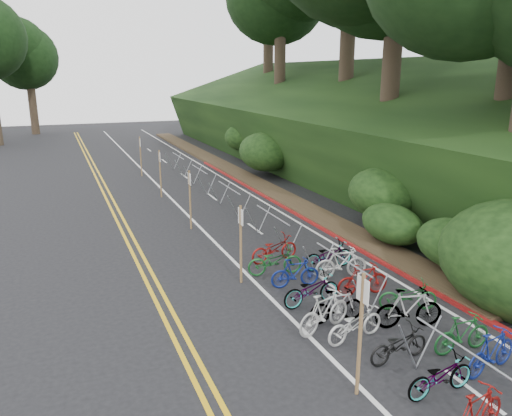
{
  "coord_description": "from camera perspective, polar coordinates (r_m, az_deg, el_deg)",
  "views": [
    {
      "loc": [
        -4.44,
        -8.58,
        6.35
      ],
      "look_at": [
        2.59,
        8.64,
        1.3
      ],
      "focal_mm": 35.0,
      "sensor_mm": 36.0,
      "label": 1
    }
  ],
  "objects": [
    {
      "name": "signpost_near",
      "position": [
        10.31,
        11.87,
        -13.18
      ],
      "size": [
        0.08,
        0.4,
        2.65
      ],
      "color": "brown",
      "rests_on": "ground"
    },
    {
      "name": "bike_racks_rest",
      "position": [
        23.48,
        -3.1,
        1.64
      ],
      "size": [
        1.14,
        23.0,
        1.17
      ],
      "color": "gray",
      "rests_on": "ground"
    },
    {
      "name": "bike_front",
      "position": [
        12.96,
        7.82,
        -11.66
      ],
      "size": [
        0.99,
        1.82,
        1.05
      ],
      "primitive_type": "imported",
      "rotation": [
        0.0,
        0.0,
        1.87
      ],
      "color": "beige",
      "rests_on": "ground"
    },
    {
      "name": "bike_valet",
      "position": [
        13.93,
        12.31,
        -10.16
      ],
      "size": [
        3.36,
        11.04,
        1.07
      ],
      "color": "maroon",
      "rests_on": "ground"
    },
    {
      "name": "road_markings",
      "position": [
        20.37,
        -6.68,
        -3.07
      ],
      "size": [
        7.47,
        80.0,
        0.01
      ],
      "color": "gold",
      "rests_on": "ground"
    },
    {
      "name": "ground",
      "position": [
        11.56,
        4.53,
        -18.19
      ],
      "size": [
        120.0,
        120.0,
        0.0
      ],
      "primitive_type": "plane",
      "color": "black",
      "rests_on": "ground"
    },
    {
      "name": "embankment",
      "position": [
        32.86,
        10.04,
        8.36
      ],
      "size": [
        14.3,
        48.14,
        9.11
      ],
      "color": "black",
      "rests_on": "ground"
    },
    {
      "name": "signposts_rest",
      "position": [
        23.65,
        -9.43,
        2.98
      ],
      "size": [
        0.08,
        18.4,
        2.5
      ],
      "color": "brown",
      "rests_on": "ground"
    },
    {
      "name": "red_curb",
      "position": [
        23.79,
        3.88,
        -0.19
      ],
      "size": [
        0.25,
        28.0,
        0.1
      ],
      "primitive_type": "cube",
      "color": "maroon",
      "rests_on": "ground"
    },
    {
      "name": "bike_rack_front",
      "position": [
        10.79,
        23.5,
        -16.56
      ],
      "size": [
        1.17,
        3.22,
        1.22
      ],
      "color": "gray",
      "rests_on": "ground"
    }
  ]
}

